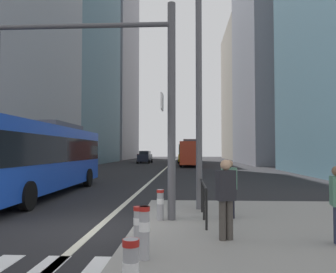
{
  "coord_description": "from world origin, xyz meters",
  "views": [
    {
      "loc": [
        2.32,
        -8.87,
        2.04
      ],
      "look_at": [
        -0.01,
        34.83,
        3.83
      ],
      "focal_mm": 36.21,
      "sensor_mm": 36.0,
      "label": 1
    }
  ],
  "objects_px": {
    "car_oncoming_mid": "(145,157)",
    "bollard_back": "(160,203)",
    "car_receding_far": "(186,157)",
    "traffic_signal_gantry": "(108,77)",
    "pedestrian_walking": "(229,186)",
    "pedestrian_waiting": "(226,195)",
    "city_bus_red_receding": "(191,152)",
    "car_receding_near": "(185,157)",
    "street_lamp_post": "(199,51)",
    "bollard_left": "(144,230)",
    "car_oncoming_far": "(144,156)",
    "bollard_right": "(138,223)",
    "city_bus_red_distant": "(186,151)",
    "city_bus_blue_oncoming": "(40,155)"
  },
  "relations": [
    {
      "from": "car_receding_far",
      "to": "pedestrian_walking",
      "type": "relative_size",
      "value": 2.61
    },
    {
      "from": "bollard_back",
      "to": "pedestrian_walking",
      "type": "height_order",
      "value": "pedestrian_walking"
    },
    {
      "from": "city_bus_red_receding",
      "to": "car_receding_near",
      "type": "height_order",
      "value": "city_bus_red_receding"
    },
    {
      "from": "pedestrian_waiting",
      "to": "pedestrian_walking",
      "type": "distance_m",
      "value": 2.37
    },
    {
      "from": "car_oncoming_far",
      "to": "street_lamp_post",
      "type": "height_order",
      "value": "street_lamp_post"
    },
    {
      "from": "city_bus_red_receding",
      "to": "street_lamp_post",
      "type": "bearing_deg",
      "value": -90.41
    },
    {
      "from": "city_bus_blue_oncoming",
      "to": "car_receding_near",
      "type": "height_order",
      "value": "city_bus_blue_oncoming"
    },
    {
      "from": "street_lamp_post",
      "to": "bollard_right",
      "type": "relative_size",
      "value": 10.56
    },
    {
      "from": "traffic_signal_gantry",
      "to": "pedestrian_waiting",
      "type": "height_order",
      "value": "traffic_signal_gantry"
    },
    {
      "from": "car_oncoming_far",
      "to": "street_lamp_post",
      "type": "xyz_separation_m",
      "value": [
        7.85,
        -48.86,
        4.29
      ]
    },
    {
      "from": "car_receding_near",
      "to": "pedestrian_walking",
      "type": "distance_m",
      "value": 43.92
    },
    {
      "from": "car_receding_far",
      "to": "pedestrian_waiting",
      "type": "distance_m",
      "value": 47.05
    },
    {
      "from": "car_receding_far",
      "to": "pedestrian_waiting",
      "type": "xyz_separation_m",
      "value": [
        0.86,
        -47.04,
        0.1
      ]
    },
    {
      "from": "city_bus_red_receding",
      "to": "pedestrian_walking",
      "type": "relative_size",
      "value": 6.81
    },
    {
      "from": "car_receding_near",
      "to": "bollard_left",
      "type": "distance_m",
      "value": 47.6
    },
    {
      "from": "city_bus_red_distant",
      "to": "pedestrian_waiting",
      "type": "xyz_separation_m",
      "value": [
        0.78,
        -57.66,
        -0.75
      ]
    },
    {
      "from": "car_oncoming_mid",
      "to": "street_lamp_post",
      "type": "distance_m",
      "value": 43.43
    },
    {
      "from": "traffic_signal_gantry",
      "to": "bollard_right",
      "type": "relative_size",
      "value": 7.92
    },
    {
      "from": "pedestrian_walking",
      "to": "car_oncoming_mid",
      "type": "bearing_deg",
      "value": 99.98
    },
    {
      "from": "street_lamp_post",
      "to": "bollard_back",
      "type": "relative_size",
      "value": 9.75
    },
    {
      "from": "pedestrian_walking",
      "to": "city_bus_red_receding",
      "type": "bearing_deg",
      "value": 90.89
    },
    {
      "from": "car_receding_far",
      "to": "traffic_signal_gantry",
      "type": "xyz_separation_m",
      "value": [
        -2.16,
        -45.03,
        3.09
      ]
    },
    {
      "from": "car_receding_near",
      "to": "traffic_signal_gantry",
      "type": "relative_size",
      "value": 0.72
    },
    {
      "from": "car_receding_far",
      "to": "bollard_back",
      "type": "height_order",
      "value": "car_receding_far"
    },
    {
      "from": "bollard_left",
      "to": "pedestrian_waiting",
      "type": "bearing_deg",
      "value": 40.9
    },
    {
      "from": "car_receding_far",
      "to": "pedestrian_waiting",
      "type": "bearing_deg",
      "value": -88.96
    },
    {
      "from": "bollard_left",
      "to": "street_lamp_post",
      "type": "bearing_deg",
      "value": 77.28
    },
    {
      "from": "street_lamp_post",
      "to": "pedestrian_walking",
      "type": "bearing_deg",
      "value": -60.7
    },
    {
      "from": "traffic_signal_gantry",
      "to": "street_lamp_post",
      "type": "height_order",
      "value": "street_lamp_post"
    },
    {
      "from": "city_bus_red_distant",
      "to": "car_receding_far",
      "type": "height_order",
      "value": "city_bus_red_distant"
    },
    {
      "from": "street_lamp_post",
      "to": "pedestrian_walking",
      "type": "relative_size",
      "value": 4.93
    },
    {
      "from": "car_oncoming_mid",
      "to": "street_lamp_post",
      "type": "height_order",
      "value": "street_lamp_post"
    },
    {
      "from": "car_oncoming_mid",
      "to": "pedestrian_waiting",
      "type": "distance_m",
      "value": 46.96
    },
    {
      "from": "city_bus_blue_oncoming",
      "to": "car_receding_far",
      "type": "height_order",
      "value": "city_bus_blue_oncoming"
    },
    {
      "from": "city_bus_red_receding",
      "to": "pedestrian_waiting",
      "type": "xyz_separation_m",
      "value": [
        0.18,
        -37.18,
        -0.75
      ]
    },
    {
      "from": "car_oncoming_mid",
      "to": "bollard_back",
      "type": "height_order",
      "value": "car_oncoming_mid"
    },
    {
      "from": "city_bus_red_receding",
      "to": "bollard_left",
      "type": "distance_m",
      "value": 38.58
    },
    {
      "from": "street_lamp_post",
      "to": "bollard_back",
      "type": "height_order",
      "value": "street_lamp_post"
    },
    {
      "from": "bollard_back",
      "to": "pedestrian_waiting",
      "type": "height_order",
      "value": "pedestrian_waiting"
    },
    {
      "from": "city_bus_blue_oncoming",
      "to": "bollard_back",
      "type": "bearing_deg",
      "value": -44.51
    },
    {
      "from": "city_bus_blue_oncoming",
      "to": "traffic_signal_gantry",
      "type": "xyz_separation_m",
      "value": [
        4.46,
        -5.78,
        2.24
      ]
    },
    {
      "from": "street_lamp_post",
      "to": "pedestrian_waiting",
      "type": "height_order",
      "value": "street_lamp_post"
    },
    {
      "from": "car_oncoming_mid",
      "to": "bollard_right",
      "type": "distance_m",
      "value": 47.17
    },
    {
      "from": "car_receding_far",
      "to": "bollard_back",
      "type": "bearing_deg",
      "value": -90.87
    },
    {
      "from": "city_bus_blue_oncoming",
      "to": "pedestrian_waiting",
      "type": "xyz_separation_m",
      "value": [
        7.48,
        -7.79,
        -0.75
      ]
    },
    {
      "from": "city_bus_blue_oncoming",
      "to": "bollard_back",
      "type": "height_order",
      "value": "city_bus_blue_oncoming"
    },
    {
      "from": "bollard_back",
      "to": "car_oncoming_mid",
      "type": "bearing_deg",
      "value": 97.5
    },
    {
      "from": "car_receding_far",
      "to": "traffic_signal_gantry",
      "type": "relative_size",
      "value": 0.71
    },
    {
      "from": "car_oncoming_mid",
      "to": "traffic_signal_gantry",
      "type": "distance_m",
      "value": 44.69
    },
    {
      "from": "city_bus_blue_oncoming",
      "to": "city_bus_red_receding",
      "type": "height_order",
      "value": "same"
    }
  ]
}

